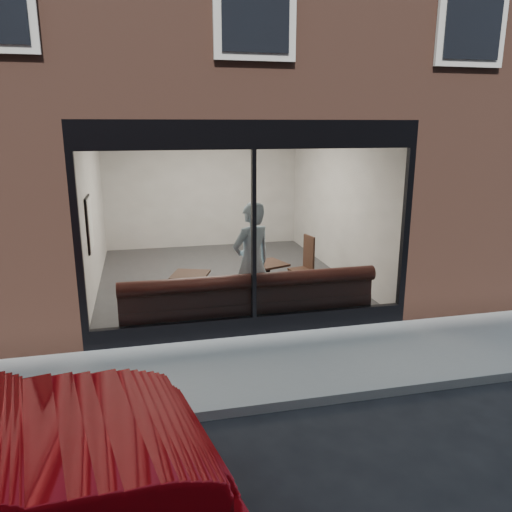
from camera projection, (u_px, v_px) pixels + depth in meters
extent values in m
plane|color=black|center=(294.00, 405.00, 5.76)|extent=(120.00, 120.00, 0.00)
cube|color=gray|center=(271.00, 365.00, 6.70)|extent=(40.00, 2.00, 0.01)
cube|color=gray|center=(295.00, 402.00, 5.69)|extent=(40.00, 0.10, 0.12)
cube|color=brown|center=(48.00, 190.00, 12.06)|extent=(2.50, 12.00, 3.20)
cube|color=brown|center=(338.00, 182.00, 13.71)|extent=(2.50, 12.00, 3.20)
cube|color=brown|center=(190.00, 175.00, 15.71)|extent=(5.00, 6.00, 3.20)
plane|color=#2D2D30|center=(222.00, 278.00, 10.46)|extent=(6.00, 6.00, 0.00)
plane|color=white|center=(220.00, 122.00, 9.65)|extent=(6.00, 6.00, 0.00)
plane|color=#BCB9B3|center=(202.00, 186.00, 12.87)|extent=(5.00, 0.00, 5.00)
plane|color=#BCB9B3|center=(92.00, 208.00, 9.51)|extent=(0.00, 6.00, 6.00)
plane|color=#BCB9B3|center=(337.00, 199.00, 10.61)|extent=(0.00, 6.00, 6.00)
cube|color=black|center=(254.00, 325.00, 7.65)|extent=(5.00, 0.10, 0.30)
cube|color=black|center=(254.00, 135.00, 6.92)|extent=(5.00, 0.10, 0.40)
cube|color=black|center=(254.00, 236.00, 7.29)|extent=(0.06, 0.10, 2.50)
plane|color=white|center=(254.00, 237.00, 7.26)|extent=(4.80, 0.00, 4.80)
cube|color=black|center=(248.00, 312.00, 8.01)|extent=(4.00, 0.55, 0.45)
imported|color=#A4C4D7|center=(252.00, 263.00, 8.02)|extent=(0.85, 0.73, 1.97)
cube|color=#321E13|center=(190.00, 275.00, 8.20)|extent=(0.73, 0.73, 0.04)
cube|color=#321E13|center=(268.00, 264.00, 8.85)|extent=(0.73, 0.73, 0.04)
cube|color=#321E13|center=(300.00, 270.00, 10.24)|extent=(0.47, 0.47, 0.04)
cube|color=white|center=(90.00, 224.00, 8.57)|extent=(0.02, 0.67, 0.89)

